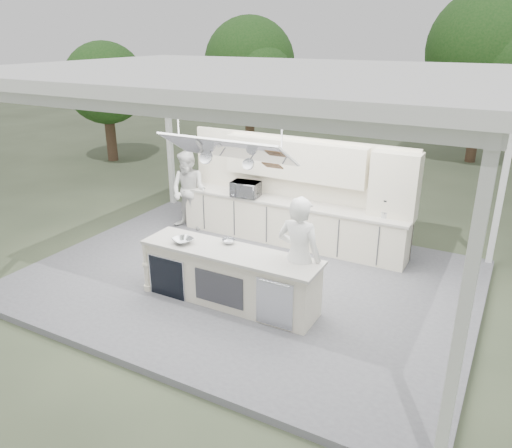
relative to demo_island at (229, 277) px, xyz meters
The scene contains 12 objects.
ground 1.10m from the demo_island, 101.07° to the left, with size 90.00×90.00×0.00m, color #4E583C.
stage_deck 1.07m from the demo_island, 101.07° to the left, with size 8.00×6.00×0.12m, color slate.
tent 3.25m from the demo_island, 101.05° to the left, with size 8.20×6.20×3.86m.
demo_island is the anchor object (origin of this frame).
back_counter 2.82m from the demo_island, 93.63° to the left, with size 5.08×0.72×0.95m.
back_wall_unit 3.19m from the demo_island, 84.98° to the left, with size 5.05×0.48×2.25m.
tree_cluster 11.02m from the demo_island, 91.82° to the left, with size 19.55×9.40×5.85m.
head_chef 1.29m from the demo_island, 10.33° to the left, with size 0.73×0.48×2.00m, color white.
sous_chef 3.57m from the demo_island, 135.99° to the left, with size 0.88×0.69×1.81m, color silver.
toaster_oven 2.93m from the demo_island, 113.91° to the left, with size 0.60×0.41×0.33m, color silver.
bowl_large 0.99m from the demo_island, behind, with size 0.34×0.34×0.08m, color #AFB2B6.
bowl_small 0.59m from the demo_island, 120.00° to the left, with size 0.22×0.22×0.07m, color silver.
Camera 1 is at (4.11, -7.21, 4.40)m, focal length 35.00 mm.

